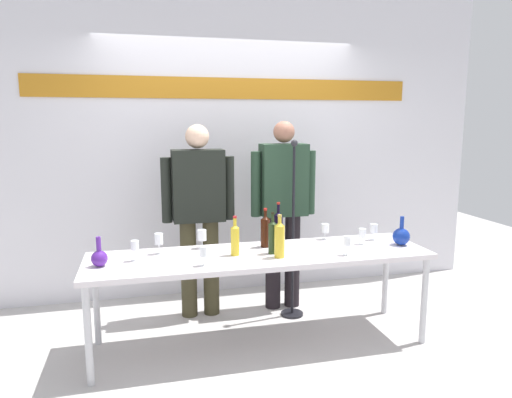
{
  "coord_description": "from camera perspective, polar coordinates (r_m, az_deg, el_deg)",
  "views": [
    {
      "loc": [
        -0.86,
        -3.31,
        1.74
      ],
      "look_at": [
        0.0,
        0.15,
        1.13
      ],
      "focal_mm": 32.68,
      "sensor_mm": 36.0,
      "label": 1
    }
  ],
  "objects": [
    {
      "name": "wine_glass_left_2",
      "position": [
        3.27,
        -6.42,
        -6.46
      ],
      "size": [
        0.06,
        0.06,
        0.14
      ],
      "color": "white",
      "rests_on": "display_table"
    },
    {
      "name": "decanter_blue_left",
      "position": [
        3.42,
        -18.63,
        -6.8
      ],
      "size": [
        0.11,
        0.11,
        0.21
      ],
      "color": "#52228F",
      "rests_on": "display_table"
    },
    {
      "name": "microphone_stand",
      "position": [
        4.16,
        4.52,
        -7.23
      ],
      "size": [
        0.2,
        0.2,
        1.57
      ],
      "color": "black",
      "rests_on": "ground"
    },
    {
      "name": "presenter_left",
      "position": [
        4.08,
        -7.03,
        -1.08
      ],
      "size": [
        0.63,
        0.22,
        1.7
      ],
      "color": "#3B3721",
      "rests_on": "ground"
    },
    {
      "name": "wine_bottle_1",
      "position": [
        3.71,
        1.14,
        -3.86
      ],
      "size": [
        0.07,
        0.07,
        0.31
      ],
      "color": "black",
      "rests_on": "display_table"
    },
    {
      "name": "wine_bottle_2",
      "position": [
        3.49,
        -2.59,
        -4.86
      ],
      "size": [
        0.06,
        0.06,
        0.3
      ],
      "color": "gold",
      "rests_on": "display_table"
    },
    {
      "name": "ground_plane",
      "position": [
        3.84,
        0.56,
        -17.22
      ],
      "size": [
        10.0,
        10.0,
        0.0
      ],
      "primitive_type": "plane",
      "color": "#B5B1AE"
    },
    {
      "name": "wine_glass_right_2",
      "position": [
        4.06,
        14.21,
        -3.56
      ],
      "size": [
        0.06,
        0.06,
        0.14
      ],
      "color": "white",
      "rests_on": "display_table"
    },
    {
      "name": "presenter_right",
      "position": [
        4.24,
        3.36,
        -0.51
      ],
      "size": [
        0.6,
        0.22,
        1.73
      ],
      "color": "black",
      "rests_on": "ground"
    },
    {
      "name": "wine_glass_left_1",
      "position": [
        3.6,
        -11.81,
        -4.85
      ],
      "size": [
        0.06,
        0.06,
        0.16
      ],
      "color": "white",
      "rests_on": "display_table"
    },
    {
      "name": "display_table",
      "position": [
        3.58,
        0.58,
        -7.46
      ],
      "size": [
        2.6,
        0.69,
        0.73
      ],
      "color": "silver",
      "rests_on": "ground"
    },
    {
      "name": "wine_glass_right_0",
      "position": [
        4.0,
        8.45,
        -3.59
      ],
      "size": [
        0.07,
        0.07,
        0.13
      ],
      "color": "white",
      "rests_on": "display_table"
    },
    {
      "name": "wine_glass_left_3",
      "position": [
        3.46,
        -14.61,
        -5.61
      ],
      "size": [
        0.06,
        0.06,
        0.15
      ],
      "color": "white",
      "rests_on": "display_table"
    },
    {
      "name": "wine_bottle_4",
      "position": [
        3.81,
        2.74,
        -3.41
      ],
      "size": [
        0.07,
        0.07,
        0.34
      ],
      "color": "black",
      "rests_on": "display_table"
    },
    {
      "name": "wine_glass_right_3",
      "position": [
        3.56,
        11.11,
        -5.13
      ],
      "size": [
        0.06,
        0.06,
        0.15
      ],
      "color": "white",
      "rests_on": "display_table"
    },
    {
      "name": "wine_glass_left_0",
      "position": [
        3.7,
        -6.63,
        -4.45
      ],
      "size": [
        0.07,
        0.07,
        0.15
      ],
      "color": "white",
      "rests_on": "display_table"
    },
    {
      "name": "wine_glass_right_1",
      "position": [
        3.9,
        12.9,
        -4.12
      ],
      "size": [
        0.06,
        0.06,
        0.13
      ],
      "color": "white",
      "rests_on": "display_table"
    },
    {
      "name": "decanter_blue_right",
      "position": [
        3.96,
        17.35,
        -4.35
      ],
      "size": [
        0.14,
        0.14,
        0.24
      ],
      "color": "navy",
      "rests_on": "display_table"
    },
    {
      "name": "wine_bottle_3",
      "position": [
        3.53,
        2.04,
        -4.56
      ],
      "size": [
        0.06,
        0.06,
        0.32
      ],
      "color": "#213318",
      "rests_on": "display_table"
    },
    {
      "name": "wine_bottle_0",
      "position": [
        3.43,
        2.9,
        -4.88
      ],
      "size": [
        0.08,
        0.08,
        0.32
      ],
      "color": "gold",
      "rests_on": "display_table"
    },
    {
      "name": "back_wall",
      "position": [
        4.68,
        -3.36,
        6.8
      ],
      "size": [
        5.33,
        0.11,
        3.0
      ],
      "color": "silver",
      "rests_on": "ground"
    }
  ]
}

